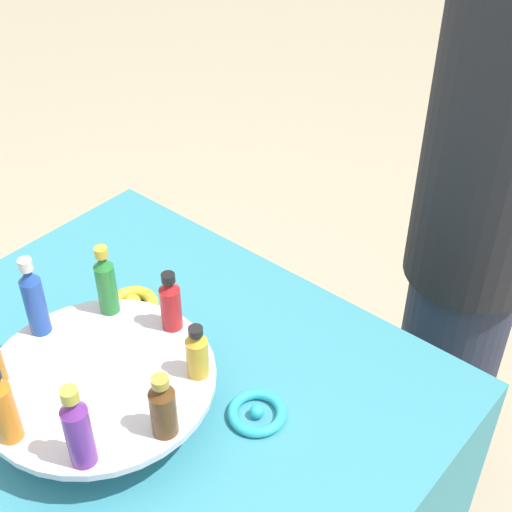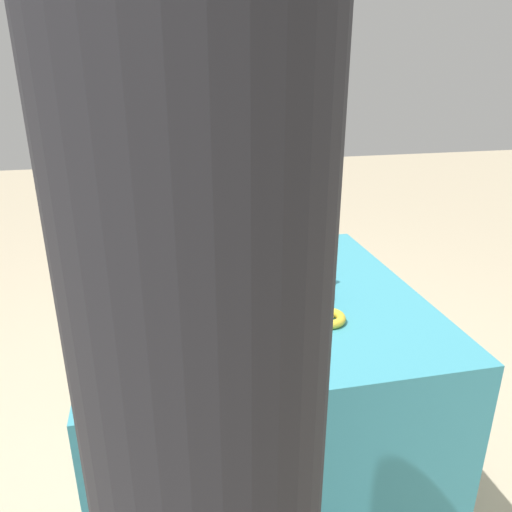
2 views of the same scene
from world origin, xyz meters
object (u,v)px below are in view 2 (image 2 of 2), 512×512
Objects in this scene: bottle_green at (304,262)px; ribbon_bow_purple at (305,268)px; bottle_purple at (215,239)px; ribbon_bow_blue at (199,271)px; bottle_orange at (248,233)px; bottle_red at (267,275)px; display_stand at (257,277)px; ribbon_bow_teal at (196,324)px; bottle_amber at (285,239)px; ribbon_bow_gold at (327,318)px; bottle_blue at (309,245)px; bottle_gold at (224,274)px; bottle_brown at (203,258)px.

ribbon_bow_purple is at bearing -18.84° from bottle_green.
bottle_purple reaches higher than ribbon_bow_blue.
bottle_orange is 1.24× the size of bottle_red.
bottle_red is at bearing 146.60° from ribbon_bow_purple.
bottle_purple is 0.32m from ribbon_bow_purple.
ribbon_bow_teal is (-0.14, 0.19, -0.05)m from display_stand.
bottle_orange reaches higher than bottle_red.
bottle_amber is at bearing 118.85° from ribbon_bow_purple.
bottle_blue is at bearing -1.33° from ribbon_bow_gold.
ribbon_bow_teal is at bearing 146.60° from bottle_orange.
bottle_purple reaches higher than bottle_orange.
display_stand is at bearing 127.59° from ribbon_bow_purple.
bottle_gold is (-0.25, 0.11, -0.02)m from bottle_orange.
bottle_blue is 1.55× the size of ribbon_bow_teal.
bottle_brown is 0.97× the size of bottle_red.
display_stand reaches higher than ribbon_bow_gold.
bottle_amber is 1.20× the size of bottle_gold.
bottle_blue is (0.14, -0.15, 0.02)m from bottle_red.
bottle_blue reaches higher than bottle_red.
bottle_purple is 0.27m from bottle_blue.
ribbon_bow_purple is (-0.00, -0.18, -0.13)m from bottle_orange.
bottle_green is 0.30m from ribbon_bow_purple.
bottle_orange is at bearing 22.43° from ribbon_bow_gold.
bottle_blue is at bearing -92.16° from bottle_brown.
bottle_amber is at bearing -47.16° from display_stand.
bottle_green reaches higher than bottle_gold.
bottle_amber is 0.11m from bottle_orange.
bottle_amber reaches higher than bottle_brown.
ribbon_bow_teal is (-0.14, 0.34, -0.14)m from bottle_blue.
ribbon_bow_gold is at bearing -142.41° from ribbon_bow_blue.
bottle_blue is at bearing -69.66° from bottle_gold.
bottle_green reaches higher than ribbon_bow_teal.
bottle_amber is 0.11m from bottle_blue.
bottle_amber is at bearing 20.34° from bottle_blue.
bottle_red is 0.37m from ribbon_bow_purple.
bottle_amber is (0.10, -0.11, 0.07)m from display_stand.
display_stand is at bearing 87.84° from bottle_blue.
bottle_red is 0.38m from ribbon_bow_blue.
bottle_amber is 0.81× the size of bottle_purple.
ribbon_bow_purple is (0.29, -0.38, 0.00)m from ribbon_bow_teal.
bottle_blue reaches higher than bottle_gold.
bottle_orange is 0.37m from ribbon_bow_teal.
bottle_purple is (-0.04, 0.11, 0.00)m from bottle_orange.
bottle_brown is 0.20m from ribbon_bow_teal.
bottle_brown is 1.14× the size of ribbon_bow_blue.
bottle_blue reaches higher than ribbon_bow_blue.
ribbon_bow_gold is (-0.04, -0.15, -0.12)m from bottle_red.
ribbon_bow_gold reaches higher than ribbon_bow_blue.
bottle_orange is 0.39m from ribbon_bow_gold.
bottle_orange reaches higher than ribbon_bow_gold.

